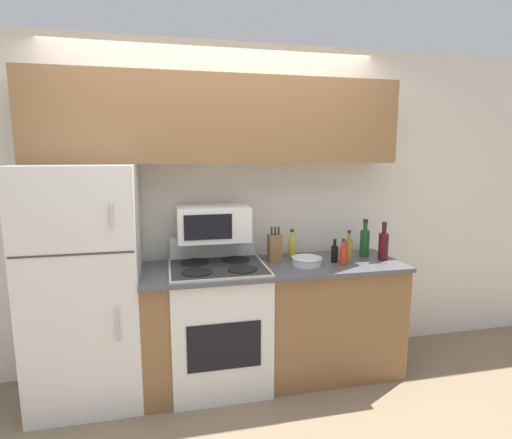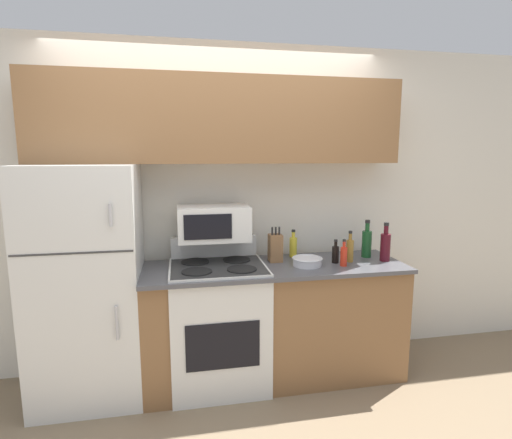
{
  "view_description": "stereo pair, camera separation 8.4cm",
  "coord_description": "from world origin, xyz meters",
  "px_view_note": "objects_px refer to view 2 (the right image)",
  "views": [
    {
      "loc": [
        -0.41,
        -2.49,
        1.71
      ],
      "look_at": [
        0.21,
        0.26,
        1.24
      ],
      "focal_mm": 28.0,
      "sensor_mm": 36.0,
      "label": 1
    },
    {
      "loc": [
        -0.33,
        -2.51,
        1.71
      ],
      "look_at": [
        0.21,
        0.26,
        1.24
      ],
      "focal_mm": 28.0,
      "sensor_mm": 36.0,
      "label": 2
    }
  ],
  "objects_px": {
    "knife_block": "(275,248)",
    "bottle_wine_green": "(367,243)",
    "bowl": "(307,261)",
    "bottle_cooking_spray": "(293,246)",
    "refrigerator": "(87,284)",
    "bottle_hot_sauce": "(344,256)",
    "microwave": "(214,223)",
    "bottle_vinegar": "(350,250)",
    "bottle_soy_sauce": "(335,254)",
    "bottle_wine_red": "(385,246)",
    "stove": "(219,323)"
  },
  "relations": [
    {
      "from": "refrigerator",
      "to": "microwave",
      "type": "xyz_separation_m",
      "value": [
        0.89,
        0.1,
        0.38
      ]
    },
    {
      "from": "bottle_cooking_spray",
      "to": "bottle_vinegar",
      "type": "bearing_deg",
      "value": -31.22
    },
    {
      "from": "bottle_wine_red",
      "to": "bottle_vinegar",
      "type": "bearing_deg",
      "value": 174.6
    },
    {
      "from": "knife_block",
      "to": "bottle_vinegar",
      "type": "bearing_deg",
      "value": -12.19
    },
    {
      "from": "bottle_cooking_spray",
      "to": "bowl",
      "type": "bearing_deg",
      "value": -83.94
    },
    {
      "from": "bowl",
      "to": "bottle_cooking_spray",
      "type": "bearing_deg",
      "value": 96.06
    },
    {
      "from": "bottle_hot_sauce",
      "to": "bottle_soy_sauce",
      "type": "distance_m",
      "value": 0.1
    },
    {
      "from": "stove",
      "to": "bottle_vinegar",
      "type": "height_order",
      "value": "bottle_vinegar"
    },
    {
      "from": "bottle_vinegar",
      "to": "bottle_cooking_spray",
      "type": "distance_m",
      "value": 0.45
    },
    {
      "from": "knife_block",
      "to": "refrigerator",
      "type": "bearing_deg",
      "value": -177.12
    },
    {
      "from": "bottle_wine_red",
      "to": "bottle_cooking_spray",
      "type": "height_order",
      "value": "bottle_wine_red"
    },
    {
      "from": "bottle_wine_red",
      "to": "bottle_cooking_spray",
      "type": "distance_m",
      "value": 0.71
    },
    {
      "from": "bottle_soy_sauce",
      "to": "bottle_wine_red",
      "type": "height_order",
      "value": "bottle_wine_red"
    },
    {
      "from": "knife_block",
      "to": "bottle_wine_green",
      "type": "height_order",
      "value": "bottle_wine_green"
    },
    {
      "from": "bowl",
      "to": "bottle_wine_red",
      "type": "relative_size",
      "value": 0.75
    },
    {
      "from": "refrigerator",
      "to": "bottle_soy_sauce",
      "type": "distance_m",
      "value": 1.8
    },
    {
      "from": "stove",
      "to": "bottle_cooking_spray",
      "type": "height_order",
      "value": "bottle_cooking_spray"
    },
    {
      "from": "bottle_wine_green",
      "to": "bottle_cooking_spray",
      "type": "relative_size",
      "value": 1.36
    },
    {
      "from": "knife_block",
      "to": "bottle_wine_green",
      "type": "xyz_separation_m",
      "value": [
        0.75,
        -0.01,
        0.01
      ]
    },
    {
      "from": "refrigerator",
      "to": "bottle_hot_sauce",
      "type": "relative_size",
      "value": 8.2
    },
    {
      "from": "microwave",
      "to": "bottle_wine_red",
      "type": "xyz_separation_m",
      "value": [
        1.3,
        -0.17,
        -0.19
      ]
    },
    {
      "from": "bottle_vinegar",
      "to": "bottle_wine_green",
      "type": "distance_m",
      "value": 0.22
    },
    {
      "from": "bottle_hot_sauce",
      "to": "bottle_vinegar",
      "type": "distance_m",
      "value": 0.14
    },
    {
      "from": "bottle_vinegar",
      "to": "bottle_hot_sauce",
      "type": "bearing_deg",
      "value": -132.25
    },
    {
      "from": "bowl",
      "to": "bottle_hot_sauce",
      "type": "bearing_deg",
      "value": -12.89
    },
    {
      "from": "stove",
      "to": "knife_block",
      "type": "bearing_deg",
      "value": 12.46
    },
    {
      "from": "stove",
      "to": "bottle_cooking_spray",
      "type": "relative_size",
      "value": 4.87
    },
    {
      "from": "stove",
      "to": "microwave",
      "type": "distance_m",
      "value": 0.74
    },
    {
      "from": "microwave",
      "to": "bottle_cooking_spray",
      "type": "height_order",
      "value": "microwave"
    },
    {
      "from": "bottle_vinegar",
      "to": "bottle_soy_sauce",
      "type": "relative_size",
      "value": 1.33
    },
    {
      "from": "bottle_soy_sauce",
      "to": "bottle_wine_green",
      "type": "distance_m",
      "value": 0.34
    },
    {
      "from": "bottle_soy_sauce",
      "to": "bottle_wine_green",
      "type": "relative_size",
      "value": 0.6
    },
    {
      "from": "knife_block",
      "to": "bottle_wine_green",
      "type": "distance_m",
      "value": 0.75
    },
    {
      "from": "bowl",
      "to": "bottle_wine_red",
      "type": "bearing_deg",
      "value": 1.42
    },
    {
      "from": "refrigerator",
      "to": "bottle_cooking_spray",
      "type": "bearing_deg",
      "value": 6.68
    },
    {
      "from": "bottle_vinegar",
      "to": "bottle_cooking_spray",
      "type": "bearing_deg",
      "value": 148.78
    },
    {
      "from": "refrigerator",
      "to": "microwave",
      "type": "distance_m",
      "value": 0.97
    },
    {
      "from": "bottle_soy_sauce",
      "to": "bottle_wine_green",
      "type": "height_order",
      "value": "bottle_wine_green"
    },
    {
      "from": "bottle_hot_sauce",
      "to": "stove",
      "type": "bearing_deg",
      "value": 172.45
    },
    {
      "from": "bowl",
      "to": "bottle_cooking_spray",
      "type": "distance_m",
      "value": 0.28
    },
    {
      "from": "stove",
      "to": "bottle_hot_sauce",
      "type": "distance_m",
      "value": 1.05
    },
    {
      "from": "bottle_wine_green",
      "to": "stove",
      "type": "bearing_deg",
      "value": -175.76
    },
    {
      "from": "bottle_cooking_spray",
      "to": "bottle_wine_red",
      "type": "bearing_deg",
      "value": -21.31
    },
    {
      "from": "microwave",
      "to": "stove",
      "type": "bearing_deg",
      "value": -83.88
    },
    {
      "from": "bottle_wine_green",
      "to": "refrigerator",
      "type": "bearing_deg",
      "value": -178.44
    },
    {
      "from": "microwave",
      "to": "bottle_cooking_spray",
      "type": "xyz_separation_m",
      "value": [
        0.64,
        0.08,
        -0.22
      ]
    },
    {
      "from": "bottle_soy_sauce",
      "to": "bottle_wine_red",
      "type": "bearing_deg",
      "value": -2.56
    },
    {
      "from": "bottle_hot_sauce",
      "to": "bottle_soy_sauce",
      "type": "xyz_separation_m",
      "value": [
        -0.03,
        0.09,
        -0.01
      ]
    },
    {
      "from": "stove",
      "to": "bottle_soy_sauce",
      "type": "bearing_deg",
      "value": -1.84
    },
    {
      "from": "bottle_wine_green",
      "to": "bottle_cooking_spray",
      "type": "xyz_separation_m",
      "value": [
        -0.57,
        0.12,
        -0.03
      ]
    }
  ]
}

